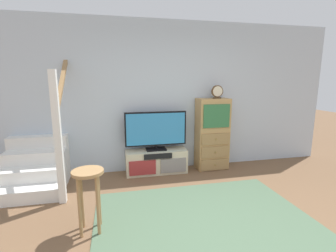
{
  "coord_description": "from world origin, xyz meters",
  "views": [
    {
      "loc": [
        -1.01,
        -1.97,
        1.68
      ],
      "look_at": [
        -0.15,
        1.89,
        0.92
      ],
      "focal_mm": 26.13,
      "sensor_mm": 36.0,
      "label": 1
    }
  ],
  "objects_px": {
    "desk_clock": "(217,92)",
    "bar_stool_near": "(89,187)",
    "television": "(156,130)",
    "media_console": "(156,161)",
    "side_cabinet": "(212,134)"
  },
  "relations": [
    {
      "from": "media_console",
      "to": "bar_stool_near",
      "type": "height_order",
      "value": "bar_stool_near"
    },
    {
      "from": "television",
      "to": "bar_stool_near",
      "type": "bearing_deg",
      "value": -122.64
    },
    {
      "from": "desk_clock",
      "to": "bar_stool_near",
      "type": "height_order",
      "value": "desk_clock"
    },
    {
      "from": "side_cabinet",
      "to": "desk_clock",
      "type": "distance_m",
      "value": 0.79
    },
    {
      "from": "television",
      "to": "desk_clock",
      "type": "distance_m",
      "value": 1.31
    },
    {
      "from": "desk_clock",
      "to": "television",
      "type": "bearing_deg",
      "value": 178.54
    },
    {
      "from": "media_console",
      "to": "bar_stool_near",
      "type": "distance_m",
      "value": 1.89
    },
    {
      "from": "television",
      "to": "side_cabinet",
      "type": "bearing_deg",
      "value": -0.74
    },
    {
      "from": "media_console",
      "to": "bar_stool_near",
      "type": "bearing_deg",
      "value": -123.04
    },
    {
      "from": "television",
      "to": "bar_stool_near",
      "type": "distance_m",
      "value": 1.9
    },
    {
      "from": "media_console",
      "to": "desk_clock",
      "type": "distance_m",
      "value": 1.67
    },
    {
      "from": "side_cabinet",
      "to": "bar_stool_near",
      "type": "bearing_deg",
      "value": -142.93
    },
    {
      "from": "media_console",
      "to": "side_cabinet",
      "type": "bearing_deg",
      "value": 0.55
    },
    {
      "from": "media_console",
      "to": "side_cabinet",
      "type": "height_order",
      "value": "side_cabinet"
    },
    {
      "from": "television",
      "to": "side_cabinet",
      "type": "xyz_separation_m",
      "value": [
        1.07,
        -0.01,
        -0.13
      ]
    }
  ]
}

